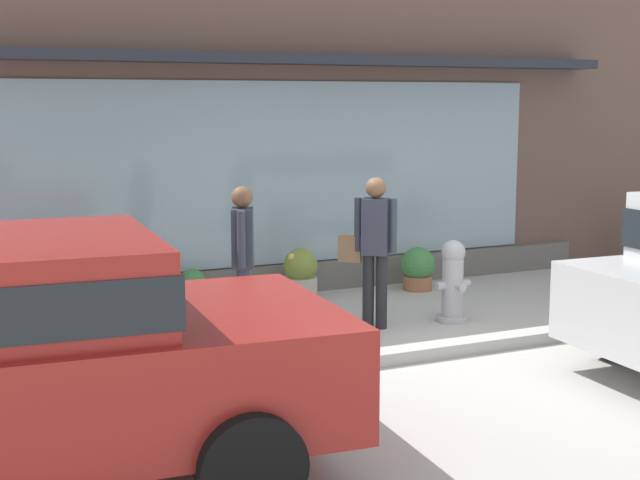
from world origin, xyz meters
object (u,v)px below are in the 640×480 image
potted_plant_window_center (65,287)px  pedestrian_with_handbag (373,243)px  fire_hydrant (453,281)px  potted_plant_near_hydrant (418,268)px  potted_plant_doorstep (193,288)px  pedestrian_passerby (243,254)px  potted_plant_low_front (300,275)px

potted_plant_window_center → pedestrian_with_handbag: bearing=-28.2°
fire_hydrant → potted_plant_near_hydrant: fire_hydrant is taller
potted_plant_window_center → potted_plant_doorstep: (1.47, 0.23, -0.18)m
pedestrian_passerby → potted_plant_low_front: 2.03m
potted_plant_low_front → potted_plant_doorstep: (-1.23, 0.31, -0.11)m
fire_hydrant → pedestrian_passerby: size_ratio=0.57×
pedestrian_with_handbag → potted_plant_doorstep: 2.37m
fire_hydrant → potted_plant_window_center: bearing=156.3°
potted_plant_near_hydrant → potted_plant_low_front: bearing=179.5°
fire_hydrant → pedestrian_passerby: pedestrian_passerby is taller
pedestrian_passerby → potted_plant_near_hydrant: 3.28m
fire_hydrant → potted_plant_near_hydrant: size_ratio=1.64×
fire_hydrant → pedestrian_with_handbag: bearing=172.4°
pedestrian_passerby → potted_plant_doorstep: bearing=22.3°
pedestrian_with_handbag → pedestrian_passerby: (-1.45, -0.03, -0.01)m
fire_hydrant → potted_plant_near_hydrant: bearing=72.0°
pedestrian_with_handbag → potted_plant_near_hydrant: (1.42, 1.44, -0.63)m
potted_plant_low_front → potted_plant_doorstep: potted_plant_low_front is taller
potted_plant_doorstep → pedestrian_passerby: bearing=-91.0°
potted_plant_window_center → potted_plant_low_front: bearing=-1.9°
fire_hydrant → potted_plant_low_front: 1.92m
pedestrian_with_handbag → potted_plant_doorstep: size_ratio=3.61×
fire_hydrant → pedestrian_passerby: (-2.36, 0.09, 0.45)m
fire_hydrant → potted_plant_low_front: size_ratio=1.39×
fire_hydrant → pedestrian_with_handbag: (-0.91, 0.12, 0.46)m
pedestrian_passerby → potted_plant_low_front: bearing=-17.0°
potted_plant_near_hydrant → potted_plant_doorstep: (-2.83, 0.33, -0.06)m
potted_plant_low_front → potted_plant_window_center: potted_plant_window_center is taller
pedestrian_passerby → potted_plant_doorstep: size_ratio=3.54×
pedestrian_with_handbag → potted_plant_near_hydrant: bearing=-96.1°
potted_plant_low_front → potted_plant_window_center: bearing=178.1°
fire_hydrant → potted_plant_doorstep: bearing=140.9°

